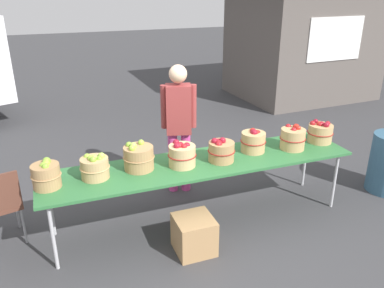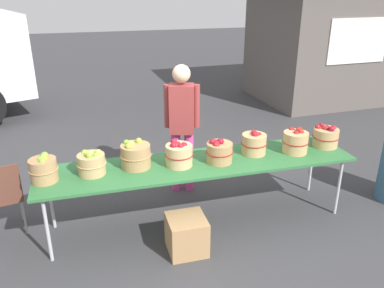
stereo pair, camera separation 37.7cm
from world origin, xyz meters
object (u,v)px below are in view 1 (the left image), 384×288
Objects in this scene: apple_basket_red_1 at (221,151)px; apple_basket_red_4 at (320,132)px; apple_basket_green_0 at (46,175)px; produce_crate at (194,235)px; market_table at (201,165)px; apple_basket_green_2 at (139,157)px; apple_basket_red_0 at (182,155)px; vendor_adult at (179,120)px; apple_basket_red_2 at (253,141)px; apple_basket_red_3 at (293,138)px; apple_basket_green_1 at (95,167)px.

apple_basket_red_4 reaches higher than apple_basket_red_1.
produce_crate is at bearing -20.58° from apple_basket_green_0.
market_table is 0.71m from apple_basket_green_2.
apple_basket_green_0 is 0.94× the size of apple_basket_red_1.
apple_basket_green_0 is at bearing 179.77° from apple_basket_red_0.
apple_basket_red_0 is 1.01× the size of apple_basket_red_1.
apple_basket_red_4 is 1.77m from vendor_adult.
apple_basket_red_4 reaches higher than market_table.
vendor_adult reaches higher than apple_basket_red_0.
apple_basket_red_4 is at bearing 1.61° from apple_basket_red_0.
market_table is 1.62m from apple_basket_green_0.
apple_basket_red_2 is at bearing 4.95° from apple_basket_red_0.
apple_basket_red_3 is at bearing -1.25° from market_table.
apple_basket_red_4 is (3.22, 0.05, -0.00)m from apple_basket_green_0.
apple_basket_green_2 is 1.85m from apple_basket_red_3.
produce_crate is at bearing -161.49° from apple_basket_red_3.
apple_basket_red_4 reaches higher than apple_basket_green_1.
apple_basket_green_1 is at bearing -174.37° from apple_basket_green_2.
apple_basket_red_4 is 2.07m from produce_crate.
vendor_adult is (-0.21, 0.83, 0.12)m from apple_basket_red_1.
apple_basket_red_0 is (0.46, -0.09, -0.00)m from apple_basket_green_2.
apple_basket_red_1 is 0.96m from produce_crate.
apple_basket_green_2 reaches higher than produce_crate.
apple_basket_red_1 is at bearing 120.11° from vendor_adult.
apple_basket_green_0 is at bearing 159.42° from produce_crate.
apple_basket_red_4 reaches higher than produce_crate.
apple_basket_green_0 is at bearing 178.78° from apple_basket_red_1.
apple_basket_green_0 is at bearing -175.64° from apple_basket_green_1.
apple_basket_green_2 reaches higher than apple_basket_red_1.
apple_basket_red_3 is (1.85, -0.10, -0.00)m from apple_basket_green_2.
apple_basket_green_0 is 2.29m from apple_basket_red_2.
apple_basket_green_1 is 1.83m from apple_basket_red_2.
apple_basket_green_1 is at bearing 177.44° from apple_basket_red_0.
apple_basket_red_0 is 1.39m from apple_basket_red_3.
apple_basket_green_2 reaches higher than apple_basket_red_4.
vendor_adult is at bearing 45.57° from apple_basket_green_2.
apple_basket_green_0 reaches higher than apple_basket_red_1.
apple_basket_red_2 is (1.83, 0.04, 0.01)m from apple_basket_green_1.
produce_crate is (0.41, -0.58, -0.69)m from apple_basket_green_2.
apple_basket_green_2 is 1.10× the size of apple_basket_red_1.
apple_basket_green_2 reaches higher than market_table.
apple_basket_red_0 reaches higher than apple_basket_red_2.
apple_basket_green_1 reaches higher than market_table.
market_table is at bearing 61.00° from produce_crate.
vendor_adult is at bearing 77.56° from produce_crate.
apple_basket_red_3 reaches higher than produce_crate.
apple_basket_red_0 is at bearing -178.39° from apple_basket_red_4.
apple_basket_green_0 is 1.58m from produce_crate.
apple_basket_green_2 is at bearing 169.23° from apple_basket_red_0.
apple_basket_red_0 is 0.85m from produce_crate.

